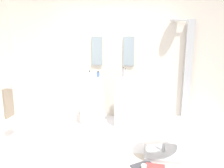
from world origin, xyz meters
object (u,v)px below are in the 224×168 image
Objects in this scene: soap_bottle_white at (125,73)px; pedestal_sink_right at (126,102)px; lounge_chair at (164,133)px; soap_bottle_grey at (123,73)px; coffee_mug at (144,168)px; shower_column at (187,70)px; towel_rack at (7,104)px; soap_bottle_blue at (98,75)px; pedestal_sink_left at (93,100)px; magazine_charcoal at (143,166)px; soap_bottle_clear at (90,74)px.

pedestal_sink_right is at bearing -74.65° from soap_bottle_white.
soap_bottle_grey reaches higher than lounge_chair.
lounge_chair is at bearing -58.41° from soap_bottle_grey.
shower_column is at bearing 66.83° from coffee_mug.
soap_bottle_blue is at bearing 36.60° from towel_rack.
magazine_charcoal is at bearing -54.03° from pedestal_sink_left.
soap_bottle_grey is at bearing 9.99° from soap_bottle_blue.
lounge_chair is 8.64× the size of soap_bottle_blue.
towel_rack is 4.78× the size of soap_bottle_grey.
lounge_chair is at bearing 57.89° from coffee_mug.
shower_column reaches higher than towel_rack.
shower_column is 11.75× the size of soap_bottle_white.
soap_bottle_clear is at bearing -171.59° from shower_column.
shower_column is at bearing 11.10° from soap_bottle_grey.
soap_bottle_clear is at bearing 42.13° from towel_rack.
soap_bottle_grey is at bearing 3.35° from soap_bottle_clear.
magazine_charcoal is (0.36, -1.42, -0.45)m from pedestal_sink_right.
shower_column is at bearing 10.97° from soap_bottle_white.
towel_rack is (-1.89, -0.94, 0.16)m from pedestal_sink_right.
coffee_mug is at bearing -13.87° from towel_rack.
soap_bottle_white reaches higher than soap_bottle_blue.
shower_column is 1.96× the size of lounge_chair.
towel_rack is at bearing -149.75° from soap_bottle_white.
shower_column is (1.85, 0.37, 0.61)m from pedestal_sink_left.
pedestal_sink_left is at bearing -168.54° from shower_column.
coffee_mug is at bearing -119.27° from magazine_charcoal.
soap_bottle_white is 0.88× the size of soap_bottle_grey.
lounge_chair is 6.00× the size of soap_bottle_white.
soap_bottle_white reaches higher than coffee_mug.
pedestal_sink_right is (0.67, 0.00, 0.00)m from pedestal_sink_left.
pedestal_sink_left is 5.96× the size of soap_bottle_white.
magazine_charcoal is 2.41× the size of soap_bottle_blue.
soap_bottle_grey is (-0.43, 1.55, 1.01)m from magazine_charcoal.
soap_bottle_white is at bearing 12.39° from pedestal_sink_left.
magazine_charcoal is (-0.81, -1.80, -1.06)m from shower_column.
towel_rack is (-3.07, -1.32, -0.45)m from shower_column.
lounge_chair is at bearing -2.50° from towel_rack.
soap_bottle_clear is at bearing 88.88° from magazine_charcoal.
soap_bottle_clear reaches higher than coffee_mug.
pedestal_sink_right reaches higher than lounge_chair.
shower_column is 7.01× the size of magazine_charcoal.
magazine_charcoal is 1.90m from soap_bottle_white.
magazine_charcoal is (-0.29, -0.37, -0.33)m from lounge_chair.
soap_bottle_clear reaches higher than pedestal_sink_left.
coffee_mug is at bearing -75.98° from soap_bottle_white.
magazine_charcoal is 3.59× the size of coffee_mug.
soap_bottle_white is at bearing -169.03° from shower_column.
towel_rack is (-2.55, 0.11, 0.28)m from lounge_chair.
shower_column is 1.27m from soap_bottle_grey.
pedestal_sink_right is at bearing 66.76° from magazine_charcoal.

